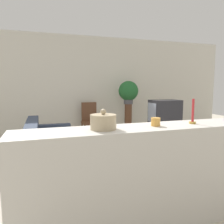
{
  "coord_description": "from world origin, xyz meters",
  "views": [
    {
      "loc": [
        -0.95,
        -2.5,
        1.38
      ],
      "look_at": [
        0.39,
        1.65,
        0.85
      ],
      "focal_mm": 35.0,
      "sensor_mm": 36.0,
      "label": 1
    }
  ],
  "objects_px": {
    "television": "(165,112)",
    "wooden_chair": "(90,119)",
    "decorative_bowl": "(103,122)",
    "potted_plant": "(128,91)",
    "couch": "(50,150)"
  },
  "relations": [
    {
      "from": "potted_plant",
      "to": "wooden_chair",
      "type": "bearing_deg",
      "value": 173.26
    },
    {
      "from": "television",
      "to": "wooden_chair",
      "type": "xyz_separation_m",
      "value": [
        -1.35,
        1.38,
        -0.29
      ]
    },
    {
      "from": "decorative_bowl",
      "to": "potted_plant",
      "type": "bearing_deg",
      "value": 64.59
    },
    {
      "from": "wooden_chair",
      "to": "decorative_bowl",
      "type": "height_order",
      "value": "decorative_bowl"
    },
    {
      "from": "couch",
      "to": "potted_plant",
      "type": "bearing_deg",
      "value": 37.27
    },
    {
      "from": "television",
      "to": "potted_plant",
      "type": "xyz_separation_m",
      "value": [
        -0.34,
        1.26,
        0.42
      ]
    },
    {
      "from": "couch",
      "to": "television",
      "type": "height_order",
      "value": "television"
    },
    {
      "from": "wooden_chair",
      "to": "decorative_bowl",
      "type": "relative_size",
      "value": 4.03
    },
    {
      "from": "decorative_bowl",
      "to": "couch",
      "type": "bearing_deg",
      "value": 102.08
    },
    {
      "from": "couch",
      "to": "television",
      "type": "distance_m",
      "value": 2.5
    },
    {
      "from": "decorative_bowl",
      "to": "wooden_chair",
      "type": "bearing_deg",
      "value": 79.79
    },
    {
      "from": "television",
      "to": "wooden_chair",
      "type": "height_order",
      "value": "television"
    },
    {
      "from": "potted_plant",
      "to": "television",
      "type": "bearing_deg",
      "value": -75.09
    },
    {
      "from": "television",
      "to": "wooden_chair",
      "type": "bearing_deg",
      "value": 134.36
    },
    {
      "from": "wooden_chair",
      "to": "television",
      "type": "bearing_deg",
      "value": -45.64
    }
  ]
}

